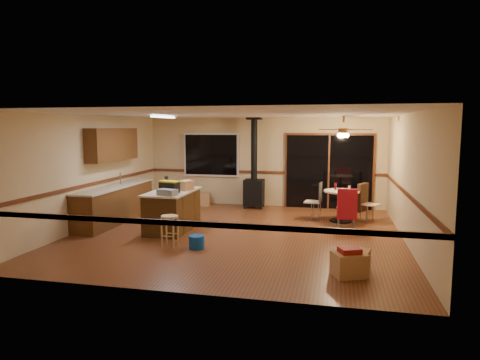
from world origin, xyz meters
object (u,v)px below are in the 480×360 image
(chair_right, at_px, (364,198))
(chair_near, at_px, (347,204))
(bar_stool, at_px, (170,231))
(chair_left, at_px, (317,197))
(wood_stove, at_px, (254,183))
(box_under_window, at_px, (202,199))
(box_corner_b, at_px, (354,261))
(toolbox_grey, at_px, (167,192))
(kitchen_island, at_px, (173,210))
(blue_bucket, at_px, (197,242))
(toolbox_black, at_px, (169,187))
(box_corner_a, at_px, (349,264))
(dining_table, at_px, (341,200))

(chair_right, bearing_deg, chair_near, -112.60)
(bar_stool, height_order, chair_left, chair_left)
(wood_stove, distance_m, chair_left, 2.23)
(box_under_window, distance_m, box_corner_b, 6.66)
(toolbox_grey, distance_m, chair_left, 3.89)
(wood_stove, bearing_deg, kitchen_island, -113.09)
(chair_left, bearing_deg, wood_stove, 146.33)
(kitchen_island, relative_size, blue_bucket, 5.52)
(kitchen_island, relative_size, wood_stove, 0.67)
(toolbox_grey, height_order, toolbox_black, toolbox_black)
(toolbox_black, relative_size, chair_right, 0.59)
(bar_stool, distance_m, box_corner_a, 3.54)
(chair_right, relative_size, box_corner_a, 1.44)
(kitchen_island, bearing_deg, box_under_window, 95.18)
(toolbox_black, bearing_deg, blue_bucket, -47.69)
(wood_stove, distance_m, toolbox_black, 3.56)
(bar_stool, height_order, box_corner_a, bar_stool)
(wood_stove, distance_m, chair_near, 3.38)
(blue_bucket, xyz_separation_m, chair_near, (2.85, 2.17, 0.47))
(kitchen_island, distance_m, blue_bucket, 1.69)
(blue_bucket, xyz_separation_m, dining_table, (2.74, 3.05, 0.40))
(toolbox_grey, distance_m, blue_bucket, 1.40)
(dining_table, relative_size, box_corner_b, 1.89)
(bar_stool, relative_size, box_under_window, 1.33)
(box_corner_a, bearing_deg, box_under_window, 127.45)
(dining_table, distance_m, chair_right, 0.56)
(toolbox_black, height_order, blue_bucket, toolbox_black)
(wood_stove, distance_m, toolbox_grey, 3.85)
(kitchen_island, height_order, chair_near, chair_near)
(bar_stool, relative_size, box_corner_b, 1.32)
(toolbox_grey, height_order, blue_bucket, toolbox_grey)
(chair_right, bearing_deg, bar_stool, -140.91)
(wood_stove, relative_size, box_corner_b, 5.49)
(chair_near, xyz_separation_m, chair_right, (0.42, 1.02, 0.00))
(wood_stove, xyz_separation_m, chair_right, (2.98, -1.19, -0.13))
(kitchen_island, relative_size, toolbox_grey, 4.13)
(chair_left, bearing_deg, chair_right, 2.33)
(kitchen_island, relative_size, chair_near, 2.40)
(blue_bucket, bearing_deg, box_under_window, 106.22)
(toolbox_black, height_order, chair_left, toolbox_black)
(chair_near, bearing_deg, blue_bucket, -142.73)
(box_corner_a, xyz_separation_m, box_corner_b, (0.08, 0.19, 0.00))
(box_corner_b, bearing_deg, box_corner_a, -113.88)
(kitchen_island, xyz_separation_m, box_under_window, (-0.28, 3.10, -0.27))
(box_under_window, bearing_deg, toolbox_grey, -83.61)
(bar_stool, relative_size, dining_table, 0.70)
(wood_stove, relative_size, chair_left, 4.89)
(dining_table, bearing_deg, toolbox_grey, -146.98)
(wood_stove, xyz_separation_m, toolbox_grey, (-1.16, -3.67, 0.23))
(bar_stool, bearing_deg, chair_right, 39.09)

